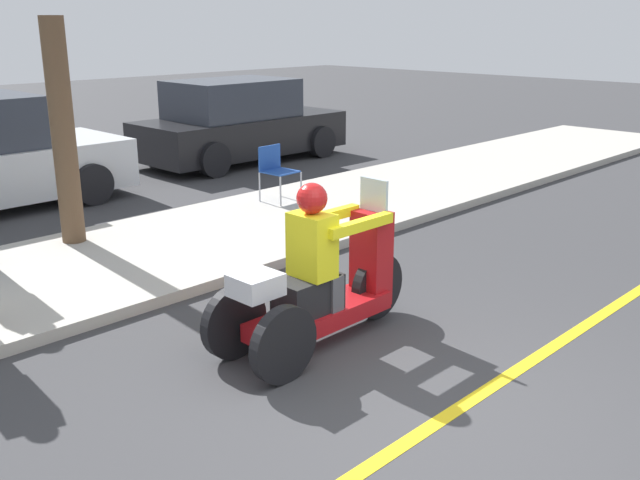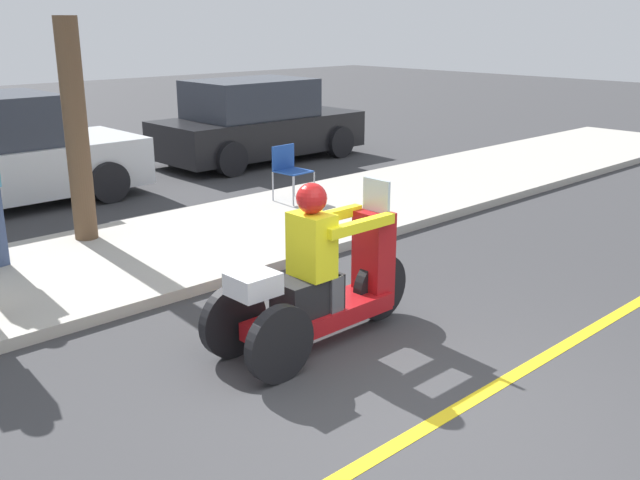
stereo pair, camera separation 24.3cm
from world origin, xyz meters
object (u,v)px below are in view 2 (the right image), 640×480
object	(u,v)px
motorcycle_trike	(320,286)
tree_trunk	(76,132)
parked_car_lot_far	(257,123)
folding_chair_curbside	(289,167)

from	to	relation	value
motorcycle_trike	tree_trunk	xyz separation A→B (m)	(-0.24, 4.02, 0.92)
motorcycle_trike	parked_car_lot_far	size ratio (longest dim) A/B	0.50
folding_chair_curbside	parked_car_lot_far	xyz separation A→B (m)	(2.01, 3.32, 0.13)
motorcycle_trike	parked_car_lot_far	xyz separation A→B (m)	(4.93, 7.12, 0.23)
motorcycle_trike	folding_chair_curbside	xyz separation A→B (m)	(2.91, 3.80, 0.10)
parked_car_lot_far	tree_trunk	xyz separation A→B (m)	(-5.17, -3.11, 0.69)
motorcycle_trike	tree_trunk	size ratio (longest dim) A/B	0.80
folding_chair_curbside	tree_trunk	distance (m)	3.27
parked_car_lot_far	motorcycle_trike	bearing A→B (deg)	-124.67
folding_chair_curbside	parked_car_lot_far	world-z (taller)	parked_car_lot_far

